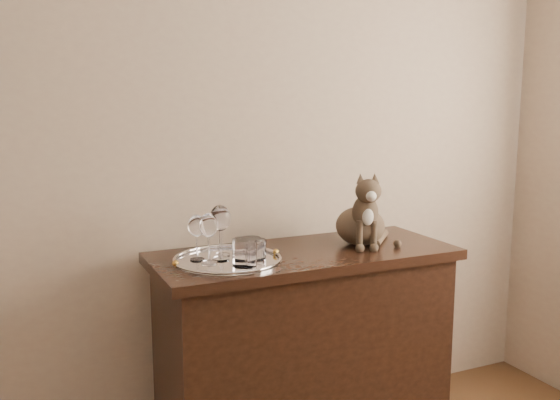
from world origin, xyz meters
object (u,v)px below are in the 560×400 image
(tray, at_px, (228,261))
(wine_glass_b, at_px, (222,231))
(tumbler_c, at_px, (251,248))
(wine_glass_a, at_px, (197,238))
(sideboard, at_px, (304,353))
(wine_glass_d, at_px, (220,232))
(tumbler_a, at_px, (256,251))
(wine_glass_c, at_px, (209,238))
(cat, at_px, (361,207))
(tumbler_b, at_px, (245,253))

(tray, distance_m, wine_glass_b, 0.12)
(tumbler_c, bearing_deg, wine_glass_b, 130.84)
(tray, height_order, wine_glass_a, wine_glass_a)
(sideboard, relative_size, wine_glass_d, 5.89)
(wine_glass_b, relative_size, tumbler_a, 2.20)
(tray, relative_size, wine_glass_b, 2.13)
(sideboard, relative_size, tumbler_a, 14.07)
(tray, bearing_deg, wine_glass_a, 154.28)
(sideboard, height_order, tray, tray)
(tumbler_c, bearing_deg, wine_glass_d, 159.83)
(wine_glass_c, xyz_separation_m, tumbler_a, (0.16, -0.06, -0.05))
(tumbler_c, relative_size, cat, 0.26)
(wine_glass_c, distance_m, tumbler_a, 0.18)
(wine_glass_a, height_order, wine_glass_b, wine_glass_b)
(tumbler_b, xyz_separation_m, tumbler_c, (0.06, 0.08, -0.01))
(sideboard, relative_size, tumbler_c, 14.92)
(sideboard, relative_size, tumbler_b, 12.26)
(tumbler_a, bearing_deg, sideboard, 22.74)
(wine_glass_a, distance_m, wine_glass_d, 0.09)
(sideboard, distance_m, cat, 0.63)
(tray, xyz_separation_m, wine_glass_d, (-0.02, 0.02, 0.11))
(sideboard, height_order, tumbler_c, tumbler_c)
(cat, bearing_deg, tumbler_a, -149.45)
(wine_glass_a, distance_m, tumbler_b, 0.20)
(tumbler_b, xyz_separation_m, cat, (0.56, 0.14, 0.10))
(wine_glass_d, distance_m, cat, 0.61)
(cat, bearing_deg, tumbler_c, -155.63)
(wine_glass_a, relative_size, wine_glass_b, 0.90)
(tumbler_c, bearing_deg, tumbler_b, -125.12)
(wine_glass_b, distance_m, tumbler_c, 0.13)
(sideboard, height_order, wine_glass_b, wine_glass_b)
(tray, relative_size, tumbler_b, 4.09)
(wine_glass_a, distance_m, tumbler_c, 0.20)
(sideboard, bearing_deg, wine_glass_a, 177.57)
(tray, distance_m, wine_glass_a, 0.14)
(tumbler_a, bearing_deg, wine_glass_d, 136.25)
(wine_glass_b, distance_m, cat, 0.59)
(tray, xyz_separation_m, tumbler_b, (0.03, -0.10, 0.05))
(sideboard, distance_m, tumbler_b, 0.58)
(wine_glass_c, distance_m, cat, 0.67)
(tray, xyz_separation_m, tumbler_a, (0.08, -0.08, 0.05))
(tumbler_a, bearing_deg, tumbler_c, 85.03)
(tumbler_b, bearing_deg, sideboard, 23.11)
(wine_glass_b, relative_size, wine_glass_c, 1.02)
(sideboard, height_order, cat, cat)
(tumbler_a, distance_m, tumbler_b, 0.06)
(wine_glass_c, bearing_deg, sideboard, 5.90)
(tray, bearing_deg, tumbler_b, -73.82)
(sideboard, xyz_separation_m, wine_glass_c, (-0.41, -0.04, 0.53))
(cat, bearing_deg, tray, -158.27)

